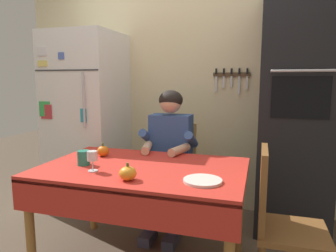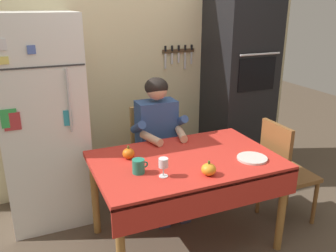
% 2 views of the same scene
% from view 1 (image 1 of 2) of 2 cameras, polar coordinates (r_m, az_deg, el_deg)
% --- Properties ---
extents(back_wall_assembly, '(3.70, 0.13, 2.60)m').
position_cam_1_polar(back_wall_assembly, '(3.25, 4.22, 7.96)').
color(back_wall_assembly, beige).
rests_on(back_wall_assembly, ground).
extents(refrigerator, '(0.68, 0.71, 1.80)m').
position_cam_1_polar(refrigerator, '(3.30, -14.64, 0.75)').
color(refrigerator, white).
rests_on(refrigerator, ground).
extents(wall_oven, '(0.60, 0.64, 2.10)m').
position_cam_1_polar(wall_oven, '(2.85, 22.54, 2.23)').
color(wall_oven, black).
rests_on(wall_oven, ground).
extents(dining_table, '(1.40, 0.90, 0.74)m').
position_cam_1_polar(dining_table, '(2.16, -4.89, -9.73)').
color(dining_table, '#9E6B33').
rests_on(dining_table, ground).
extents(chair_behind_person, '(0.40, 0.40, 0.93)m').
position_cam_1_polar(chair_behind_person, '(2.91, 1.24, -7.81)').
color(chair_behind_person, tan).
rests_on(chair_behind_person, ground).
extents(seated_person, '(0.47, 0.55, 1.25)m').
position_cam_1_polar(seated_person, '(2.68, 0.16, -4.26)').
color(seated_person, '#38384C').
rests_on(seated_person, ground).
extents(chair_right_side, '(0.40, 0.40, 0.93)m').
position_cam_1_polar(chair_right_side, '(2.03, 19.95, -15.76)').
color(chair_right_side, brown).
rests_on(chair_right_side, ground).
extents(coffee_mug, '(0.12, 0.09, 0.10)m').
position_cam_1_polar(coffee_mug, '(2.24, -15.36, -5.71)').
color(coffee_mug, '#237F66').
rests_on(coffee_mug, dining_table).
extents(wine_glass, '(0.07, 0.07, 0.13)m').
position_cam_1_polar(wine_glass, '(2.06, -13.88, -5.64)').
color(wine_glass, white).
rests_on(wine_glass, dining_table).
extents(pumpkin_large, '(0.10, 0.10, 0.11)m').
position_cam_1_polar(pumpkin_large, '(1.86, -7.48, -8.71)').
color(pumpkin_large, orange).
rests_on(pumpkin_large, dining_table).
extents(pumpkin_medium, '(0.09, 0.09, 0.10)m').
position_cam_1_polar(pumpkin_medium, '(2.46, -11.98, -4.57)').
color(pumpkin_medium, orange).
rests_on(pumpkin_medium, dining_table).
extents(serving_tray, '(0.23, 0.23, 0.02)m').
position_cam_1_polar(serving_tray, '(1.83, 6.45, -10.04)').
color(serving_tray, silver).
rests_on(serving_tray, dining_table).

